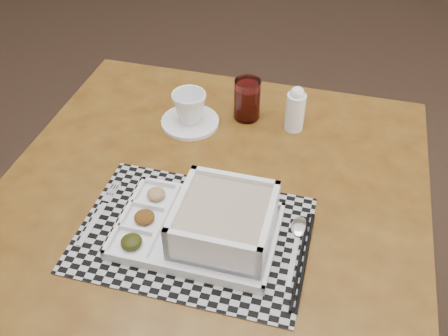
{
  "coord_description": "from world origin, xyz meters",
  "views": [
    {
      "loc": [
        0.39,
        -1.27,
        1.49
      ],
      "look_at": [
        0.21,
        -0.51,
        0.79
      ],
      "focal_mm": 40.0,
      "sensor_mm": 36.0,
      "label": 1
    }
  ],
  "objects_px": {
    "serving_tray": "(216,224)",
    "juice_glass": "(247,101)",
    "creamer_bottle": "(295,109)",
    "dining_table": "(211,213)",
    "cup": "(189,107)"
  },
  "relations": [
    {
      "from": "juice_glass",
      "to": "creamer_bottle",
      "type": "height_order",
      "value": "creamer_bottle"
    },
    {
      "from": "serving_tray",
      "to": "creamer_bottle",
      "type": "relative_size",
      "value": 2.65
    },
    {
      "from": "creamer_bottle",
      "to": "serving_tray",
      "type": "bearing_deg",
      "value": -104.79
    },
    {
      "from": "dining_table",
      "to": "creamer_bottle",
      "type": "distance_m",
      "value": 0.34
    },
    {
      "from": "cup",
      "to": "juice_glass",
      "type": "relative_size",
      "value": 0.81
    },
    {
      "from": "dining_table",
      "to": "juice_glass",
      "type": "xyz_separation_m",
      "value": [
        0.02,
        0.29,
        0.12
      ]
    },
    {
      "from": "cup",
      "to": "juice_glass",
      "type": "bearing_deg",
      "value": 15.14
    },
    {
      "from": "serving_tray",
      "to": "cup",
      "type": "xyz_separation_m",
      "value": [
        -0.16,
        0.35,
        0.01
      ]
    },
    {
      "from": "serving_tray",
      "to": "juice_glass",
      "type": "xyz_separation_m",
      "value": [
        -0.02,
        0.42,
        0.01
      ]
    },
    {
      "from": "serving_tray",
      "to": "juice_glass",
      "type": "relative_size",
      "value": 2.99
    },
    {
      "from": "cup",
      "to": "creamer_bottle",
      "type": "bearing_deg",
      "value": -0.38
    },
    {
      "from": "juice_glass",
      "to": "serving_tray",
      "type": "bearing_deg",
      "value": -87.03
    },
    {
      "from": "creamer_bottle",
      "to": "cup",
      "type": "bearing_deg",
      "value": -170.84
    },
    {
      "from": "serving_tray",
      "to": "cup",
      "type": "bearing_deg",
      "value": 114.03
    },
    {
      "from": "juice_glass",
      "to": "cup",
      "type": "bearing_deg",
      "value": -155.31
    }
  ]
}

